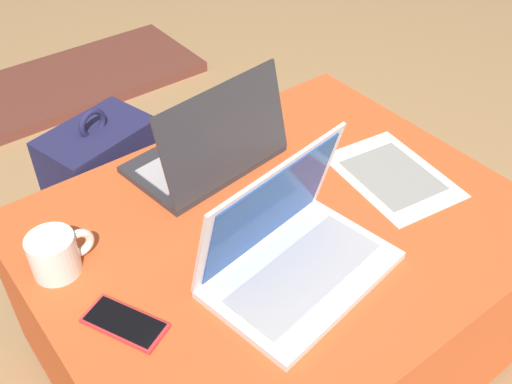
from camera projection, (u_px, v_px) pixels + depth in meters
name	position (u px, v px, depth m)	size (l,w,h in m)	color
ground_plane	(276.00, 351.00, 1.59)	(14.00, 14.00, 0.00)	tan
ottoman	(278.00, 293.00, 1.44)	(1.03, 0.83, 0.47)	maroon
laptop_near	(291.00, 251.00, 1.15)	(0.40, 0.29, 0.25)	silver
laptop_far	(211.00, 150.00, 1.40)	(0.37, 0.27, 0.23)	#333338
cell_phone	(125.00, 323.00, 1.08)	(0.13, 0.17, 0.01)	red
backpack	(107.00, 202.00, 1.70)	(0.32, 0.29, 0.55)	#23234C
paper_sheet	(393.00, 175.00, 1.41)	(0.25, 0.32, 0.00)	white
coffee_mug	(56.00, 254.00, 1.15)	(0.13, 0.09, 0.09)	white
fireplace_hearth	(38.00, 93.00, 2.55)	(1.40, 0.50, 0.04)	brown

